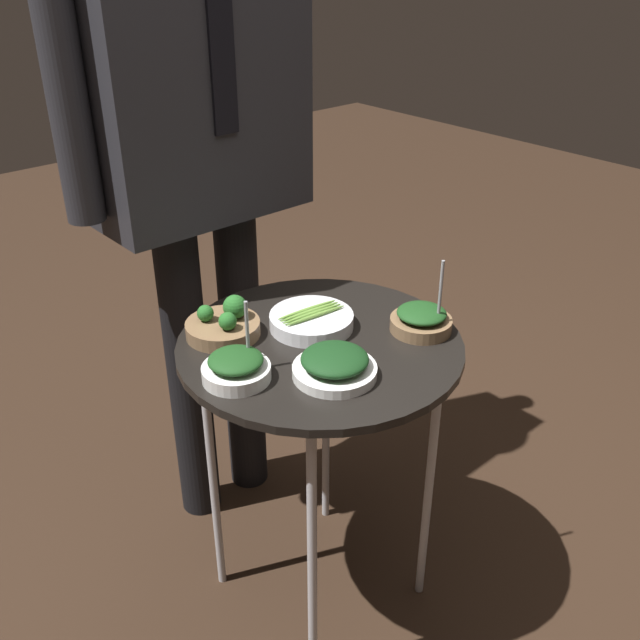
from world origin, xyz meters
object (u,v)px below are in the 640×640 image
Objects in this scene: bowl_broccoli_back_right at (224,325)px; bowl_spinach_front_left at (421,320)px; bowl_asparagus_front_center at (311,320)px; bowl_spinach_center at (335,365)px; bowl_spinach_front_right at (236,367)px; serving_cart at (320,367)px; waiter_figure at (195,107)px.

bowl_spinach_front_left is at bearing -38.80° from bowl_broccoli_back_right.
bowl_spinach_center reaches higher than bowl_asparagus_front_center.
bowl_spinach_front_right reaches higher than bowl_broccoli_back_right.
serving_cart is 0.64m from waiter_figure.
bowl_spinach_front_right is at bearing 179.36° from serving_cart.
bowl_broccoli_back_right is at bearing 62.57° from bowl_spinach_front_right.
bowl_spinach_center is at bearing -117.60° from bowl_asparagus_front_center.
bowl_spinach_front_left is 0.10× the size of waiter_figure.
bowl_broccoli_back_right is (-0.32, 0.26, -0.00)m from bowl_spinach_front_left.
serving_cart is at bearing 60.78° from bowl_spinach_center.
bowl_broccoli_back_right is (0.08, 0.15, -0.00)m from bowl_spinach_front_right.
serving_cart is 4.04× the size of bowl_asparagus_front_center.
bowl_spinach_front_right is 0.63m from waiter_figure.
bowl_spinach_front_right is at bearing 164.79° from bowl_spinach_front_left.
bowl_spinach_center is 0.68m from waiter_figure.
bowl_asparagus_front_center is 1.15× the size of bowl_broccoli_back_right.
bowl_spinach_front_left is 0.69m from waiter_figure.
waiter_figure is at bearing 62.43° from bowl_spinach_front_right.
bowl_asparagus_front_center is 0.55m from waiter_figure.
waiter_figure is (-0.17, 0.56, 0.37)m from bowl_spinach_front_left.
waiter_figure reaches higher than bowl_spinach_front_right.
bowl_spinach_center is 0.19m from bowl_spinach_front_right.
bowl_asparagus_front_center is 0.23m from bowl_spinach_front_left.
waiter_figure reaches higher than bowl_spinach_front_left.
serving_cart is at bearing -49.23° from bowl_broccoli_back_right.
bowl_spinach_front_left is at bearing 1.83° from bowl_spinach_center.
bowl_spinach_center is at bearing -75.81° from bowl_broccoli_back_right.
bowl_asparagus_front_center is at bearing -31.84° from bowl_broccoli_back_right.
bowl_spinach_front_right is at bearing -167.23° from bowl_asparagus_front_center.
serving_cart is 4.85× the size of bowl_spinach_front_right.
serving_cart is at bearing 150.81° from bowl_spinach_front_left.
bowl_broccoli_back_right is at bearing 141.20° from bowl_spinach_front_left.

